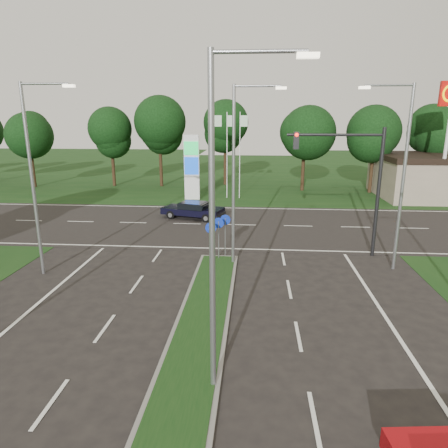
{
  "coord_description": "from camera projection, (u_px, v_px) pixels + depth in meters",
  "views": [
    {
      "loc": [
        1.87,
        -3.74,
        7.44
      ],
      "look_at": [
        0.33,
        15.93,
        2.2
      ],
      "focal_mm": 32.0,
      "sensor_mm": 36.0,
      "label": 1
    }
  ],
  "objects": [
    {
      "name": "verge_far",
      "position": [
        242.0,
        171.0,
        58.65
      ],
      "size": [
        160.0,
        50.0,
        0.02
      ],
      "primitive_type": "cube",
      "color": "black",
      "rests_on": "ground"
    },
    {
      "name": "cross_road",
      "position": [
        228.0,
        225.0,
        28.78
      ],
      "size": [
        160.0,
        12.0,
        0.02
      ],
      "primitive_type": "cube",
      "color": "black",
      "rests_on": "ground"
    },
    {
      "name": "median_kerb",
      "position": [
        171.0,
        438.0,
        9.49
      ],
      "size": [
        2.0,
        26.0,
        0.12
      ],
      "primitive_type": "cube",
      "color": "slate",
      "rests_on": "ground"
    },
    {
      "name": "streetlight_median_near",
      "position": [
        220.0,
        215.0,
        10.06
      ],
      "size": [
        2.53,
        0.22,
        9.0
      ],
      "color": "gray",
      "rests_on": "ground"
    },
    {
      "name": "streetlight_median_far",
      "position": [
        238.0,
        168.0,
        19.69
      ],
      "size": [
        2.53,
        0.22,
        9.0
      ],
      "color": "gray",
      "rests_on": "ground"
    },
    {
      "name": "streetlight_left_far",
      "position": [
        35.0,
        171.0,
        18.46
      ],
      "size": [
        2.53,
        0.22,
        9.0
      ],
      "color": "gray",
      "rests_on": "ground"
    },
    {
      "name": "streetlight_right_far",
      "position": [
        400.0,
        169.0,
        19.11
      ],
      "size": [
        2.53,
        0.22,
        9.0
      ],
      "rotation": [
        0.0,
        0.0,
        3.14
      ],
      "color": "gray",
      "rests_on": "ground"
    },
    {
      "name": "traffic_signal",
      "position": [
        355.0,
        172.0,
        21.26
      ],
      "size": [
        5.1,
        0.42,
        7.0
      ],
      "color": "black",
      "rests_on": "ground"
    },
    {
      "name": "median_signs",
      "position": [
        218.0,
        231.0,
        21.02
      ],
      "size": [
        1.16,
        1.76,
        2.38
      ],
      "color": "gray",
      "rests_on": "ground"
    },
    {
      "name": "gas_pylon",
      "position": [
        194.0,
        166.0,
        36.96
      ],
      "size": [
        5.8,
        1.26,
        8.0
      ],
      "color": "silver",
      "rests_on": "ground"
    },
    {
      "name": "treeline_far",
      "position": [
        239.0,
        124.0,
        42.37
      ],
      "size": [
        6.0,
        6.0,
        9.9
      ],
      "color": "black",
      "rests_on": "ground"
    },
    {
      "name": "navy_sedan",
      "position": [
        193.0,
        210.0,
        30.51
      ],
      "size": [
        4.93,
        3.08,
        1.26
      ],
      "rotation": [
        0.0,
        0.0,
        1.29
      ],
      "color": "black",
      "rests_on": "ground"
    }
  ]
}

